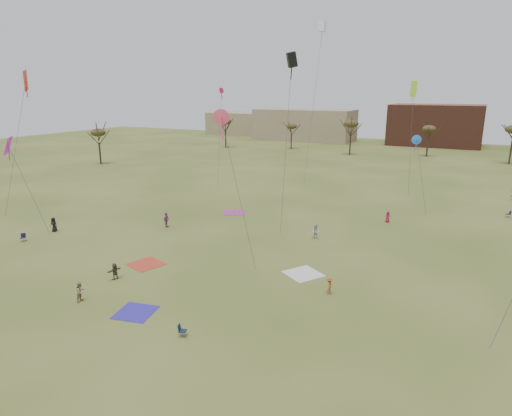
% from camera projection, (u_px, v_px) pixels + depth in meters
% --- Properties ---
extents(ground, '(260.00, 260.00, 0.00)m').
position_uv_depth(ground, '(181.00, 318.00, 32.05)').
color(ground, '#43581B').
rests_on(ground, ground).
extents(spectator_fore_b, '(0.74, 0.88, 1.64)m').
position_uv_depth(spectator_fore_b, '(80.00, 292.00, 34.47)').
color(spectator_fore_b, '#9E8064').
rests_on(spectator_fore_b, ground).
extents(spectator_fore_c, '(0.74, 1.45, 1.49)m').
position_uv_depth(spectator_fore_c, '(115.00, 271.00, 38.51)').
color(spectator_fore_c, '#4E4438').
rests_on(spectator_fore_c, ground).
extents(flyer_mid_a, '(0.96, 0.76, 1.72)m').
position_uv_depth(flyer_mid_a, '(54.00, 224.00, 51.52)').
color(flyer_mid_a, black).
rests_on(flyer_mid_a, ground).
extents(flyer_mid_b, '(0.67, 0.99, 1.42)m').
position_uv_depth(flyer_mid_b, '(329.00, 286.00, 35.75)').
color(flyer_mid_b, '#B74B22').
rests_on(flyer_mid_b, ground).
extents(spectator_mid_d, '(0.55, 1.11, 1.82)m').
position_uv_depth(spectator_mid_d, '(166.00, 220.00, 53.14)').
color(spectator_mid_d, '#A14389').
rests_on(spectator_mid_d, ground).
extents(spectator_mid_e, '(0.96, 0.82, 1.72)m').
position_uv_depth(spectator_mid_e, '(316.00, 232.00, 48.94)').
color(spectator_mid_e, silver).
rests_on(spectator_mid_e, ground).
extents(flyer_far_b, '(0.82, 0.71, 1.43)m').
position_uv_depth(flyer_far_b, '(388.00, 217.00, 55.14)').
color(flyer_far_b, '#A81C41').
rests_on(flyer_far_b, ground).
extents(blanket_red, '(3.61, 3.61, 0.03)m').
position_uv_depth(blanket_red, '(146.00, 264.00, 42.00)').
color(blanket_red, '#CB4028').
rests_on(blanket_red, ground).
extents(blanket_blue, '(3.25, 3.25, 0.03)m').
position_uv_depth(blanket_blue, '(136.00, 312.00, 32.90)').
color(blanket_blue, '#3429B3').
rests_on(blanket_blue, ground).
extents(blanket_cream, '(4.08, 4.08, 0.03)m').
position_uv_depth(blanket_cream, '(303.00, 274.00, 39.79)').
color(blanket_cream, white).
rests_on(blanket_cream, ground).
extents(blanket_plum, '(4.13, 4.13, 0.03)m').
position_uv_depth(blanket_plum, '(234.00, 212.00, 59.78)').
color(blanket_plum, '#B6388B').
rests_on(blanket_plum, ground).
extents(camp_chair_left, '(0.74, 0.74, 0.87)m').
position_uv_depth(camp_chair_left, '(23.00, 239.00, 48.32)').
color(camp_chair_left, '#151437').
rests_on(camp_chair_left, ground).
extents(camp_chair_center, '(0.69, 0.66, 0.87)m').
position_uv_depth(camp_chair_center, '(183.00, 333.00, 29.64)').
color(camp_chair_center, '#15213C').
rests_on(camp_chair_center, ground).
extents(camp_chair_right, '(0.69, 0.66, 0.87)m').
position_uv_depth(camp_chair_right, '(508.00, 215.00, 57.43)').
color(camp_chair_right, '#161D3D').
rests_on(camp_chair_right, ground).
extents(kites_aloft, '(61.48, 58.73, 25.89)m').
position_uv_depth(kites_aloft, '(300.00, 63.00, 53.31)').
color(kites_aloft, red).
rests_on(kites_aloft, ground).
extents(tree_line, '(117.44, 49.32, 8.91)m').
position_uv_depth(tree_line, '(380.00, 131.00, 99.36)').
color(tree_line, '#3A2B1E').
rests_on(tree_line, ground).
extents(building_tan, '(32.00, 14.00, 10.00)m').
position_uv_depth(building_tan, '(304.00, 125.00, 144.91)').
color(building_tan, '#937F60').
rests_on(building_tan, ground).
extents(building_brick, '(26.00, 16.00, 12.00)m').
position_uv_depth(building_brick, '(436.00, 125.00, 131.26)').
color(building_brick, brown).
rests_on(building_brick, ground).
extents(building_tan_west, '(20.00, 12.00, 8.00)m').
position_uv_depth(building_tan_west, '(236.00, 123.00, 164.45)').
color(building_tan_west, '#937F60').
rests_on(building_tan_west, ground).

